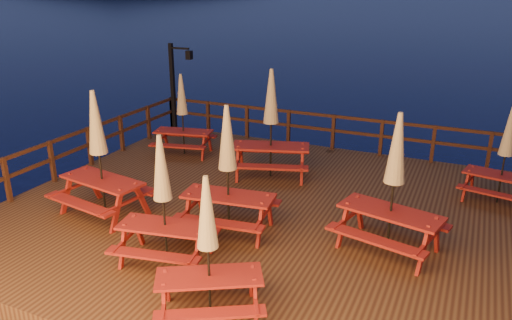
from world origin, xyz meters
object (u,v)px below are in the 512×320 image
object	(u,v)px
picnic_table_2	(505,154)
picnic_table_0	(163,198)
lamp_post	(176,80)
picnic_table_1	(182,113)

from	to	relation	value
picnic_table_2	picnic_table_0	bearing A→B (deg)	-124.16
lamp_post	picnic_table_1	distance (m)	2.50
picnic_table_1	picnic_table_2	bearing A→B (deg)	-12.55
picnic_table_1	picnic_table_2	xyz separation A→B (m)	(8.59, 0.02, -0.06)
lamp_post	picnic_table_2	bearing A→B (deg)	-11.03
picnic_table_1	picnic_table_2	distance (m)	8.59
lamp_post	picnic_table_0	xyz separation A→B (m)	(4.42, -7.33, -0.53)
lamp_post	picnic_table_1	bearing A→B (deg)	-53.76
lamp_post	picnic_table_0	size ratio (longest dim) A/B	1.23
picnic_table_2	picnic_table_1	bearing A→B (deg)	-167.78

